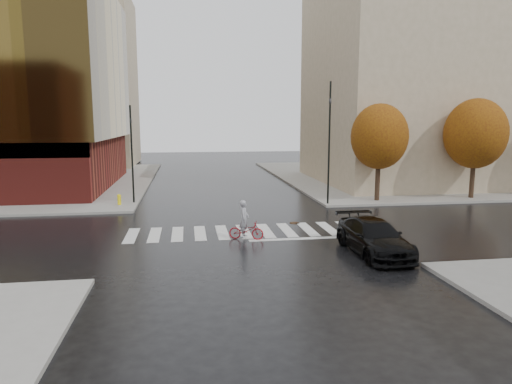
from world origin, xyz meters
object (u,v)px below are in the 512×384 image
(sedan, at_px, (374,237))
(traffic_light_nw, at_px, (132,149))
(fire_hydrant, at_px, (119,199))
(traffic_light_ne, at_px, (329,134))
(cyclist, at_px, (246,226))

(sedan, xyz_separation_m, traffic_light_nw, (-11.19, 13.09, 2.97))
(traffic_light_nw, xyz_separation_m, fire_hydrant, (-0.83, -0.73, -3.15))
(sedan, relative_size, traffic_light_ne, 0.62)
(sedan, distance_m, traffic_light_ne, 11.56)
(sedan, xyz_separation_m, cyclist, (-5.01, 3.09, -0.08))
(fire_hydrant, bearing_deg, traffic_light_ne, -6.75)
(cyclist, height_order, traffic_light_nw, traffic_light_nw)
(traffic_light_nw, distance_m, fire_hydrant, 3.34)
(cyclist, distance_m, traffic_light_ne, 10.79)
(traffic_light_ne, distance_m, fire_hydrant, 14.14)
(sedan, relative_size, cyclist, 2.63)
(traffic_light_nw, relative_size, traffic_light_ne, 0.81)
(fire_hydrant, bearing_deg, traffic_light_nw, 41.43)
(traffic_light_ne, height_order, fire_hydrant, traffic_light_ne)
(traffic_light_nw, bearing_deg, fire_hydrant, -49.19)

